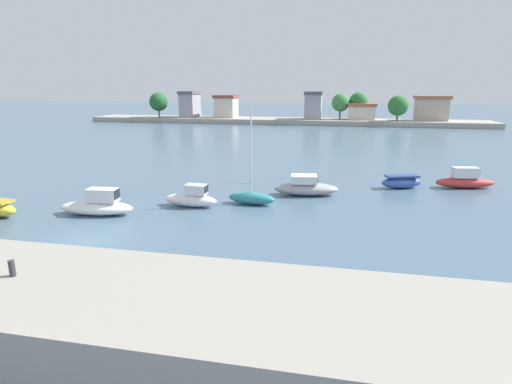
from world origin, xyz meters
name	(u,v)px	position (x,y,z in m)	size (l,w,h in m)	color
ground_plane	(91,240)	(0.00, 0.00, 0.00)	(400.00, 400.00, 0.00)	#476075
mooring_bollard	(12,268)	(3.03, -8.77, 2.60)	(0.20, 0.20, 0.56)	#2D2D33
moored_boat_1	(98,206)	(-2.36, 4.50, 0.63)	(5.26, 2.26, 1.83)	white
moored_boat_2	(191,198)	(3.22, 7.61, 0.61)	(4.09, 1.47, 1.66)	white
moored_boat_3	(251,197)	(7.40, 9.05, 0.52)	(3.65, 1.46, 6.88)	teal
moored_boat_4	(306,187)	(11.13, 12.51, 0.64)	(5.33, 2.49, 1.64)	#9E9EA3
moored_boat_5	(401,182)	(18.99, 16.46, 0.54)	(3.69, 2.17, 1.13)	#3856A8
moored_boat_6	(465,180)	(24.37, 17.70, 0.65)	(5.09, 2.08, 1.79)	#C63833
distant_shoreline	(293,113)	(2.51, 76.84, 2.34)	(92.56, 9.49, 7.33)	#9E998C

